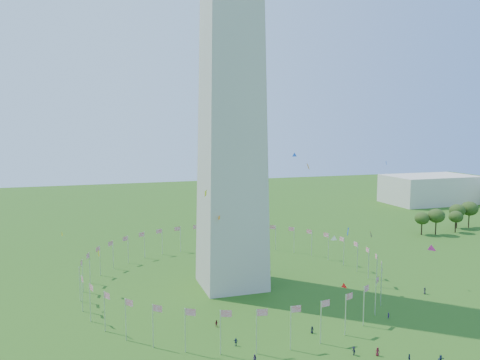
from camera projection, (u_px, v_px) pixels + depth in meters
name	position (u px, v px, depth m)	size (l,w,h in m)	color
flag_ring	(232.00, 269.00, 129.88)	(80.24, 80.24, 9.00)	silver
gov_building_east_a	(430.00, 189.00, 269.85)	(50.00, 30.00, 16.00)	beige
kites_aloft	(362.00, 226.00, 107.75)	(97.94, 71.74, 39.78)	white
tree_line_east	(463.00, 219.00, 198.40)	(52.98, 15.62, 11.35)	#35531B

